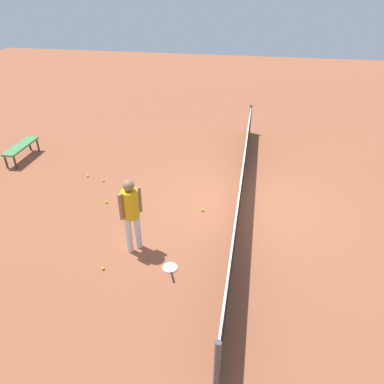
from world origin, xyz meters
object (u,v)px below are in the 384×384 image
at_px(tennis_ball_by_net, 88,176).
at_px(tennis_ball_midcourt, 106,202).
at_px(tennis_racket_near_player, 170,268).
at_px(tennis_ball_baseline, 203,210).
at_px(player_near_side, 131,210).
at_px(tennis_ball_near_player, 103,180).
at_px(courtside_bench, 21,147).
at_px(tennis_ball_stray_left, 103,268).

bearing_deg(tennis_ball_by_net, tennis_ball_midcourt, 40.84).
relative_size(tennis_racket_near_player, tennis_ball_midcourt, 9.13).
relative_size(tennis_ball_by_net, tennis_ball_baseline, 1.00).
relative_size(player_near_side, tennis_ball_near_player, 25.76).
xyz_separation_m(player_near_side, tennis_ball_by_net, (-2.88, -2.39, -0.98)).
relative_size(player_near_side, tennis_ball_midcourt, 25.76).
bearing_deg(courtside_bench, tennis_ball_midcourt, 60.87).
bearing_deg(tennis_ball_near_player, courtside_bench, -106.94).
bearing_deg(courtside_bench, tennis_ball_near_player, 73.06).
relative_size(player_near_side, tennis_ball_baseline, 25.76).
xyz_separation_m(tennis_ball_by_net, tennis_ball_baseline, (1.17, 3.61, 0.00)).
bearing_deg(courtside_bench, player_near_side, 53.53).
bearing_deg(tennis_ball_by_net, tennis_racket_near_player, 44.45).
bearing_deg(tennis_racket_near_player, courtside_bench, -125.23).
relative_size(tennis_racket_near_player, tennis_ball_baseline, 9.13).
xyz_separation_m(player_near_side, tennis_ball_midcourt, (-1.62, -1.30, -0.98)).
xyz_separation_m(player_near_side, courtside_bench, (-3.64, -4.92, -0.59)).
bearing_deg(tennis_ball_stray_left, courtside_bench, -134.27).
distance_m(tennis_racket_near_player, tennis_ball_near_player, 4.18).
distance_m(tennis_ball_midcourt, tennis_ball_stray_left, 2.51).
xyz_separation_m(tennis_racket_near_player, tennis_ball_near_player, (-3.17, -2.73, 0.02)).
bearing_deg(tennis_ball_near_player, tennis_ball_midcourt, 26.23).
height_order(tennis_racket_near_player, courtside_bench, courtside_bench).
bearing_deg(player_near_side, tennis_ball_baseline, 144.29).
bearing_deg(tennis_ball_baseline, tennis_ball_near_player, -108.02).
relative_size(player_near_side, courtside_bench, 1.13).
xyz_separation_m(tennis_ball_near_player, tennis_ball_stray_left, (3.43, 1.40, 0.00)).
bearing_deg(tennis_ball_baseline, courtside_bench, -107.48).
bearing_deg(tennis_ball_baseline, tennis_ball_by_net, -108.03).
bearing_deg(tennis_racket_near_player, player_near_side, -117.80).
bearing_deg(tennis_ball_near_player, player_near_side, 34.19).
bearing_deg(tennis_ball_stray_left, tennis_ball_by_net, -151.59).
bearing_deg(player_near_side, tennis_racket_near_player, 62.20).
bearing_deg(tennis_ball_near_player, tennis_ball_baseline, 71.98).
bearing_deg(courtside_bench, tennis_racket_near_player, 54.77).
height_order(tennis_ball_midcourt, tennis_ball_baseline, same).
bearing_deg(tennis_racket_near_player, tennis_ball_stray_left, -78.83).
xyz_separation_m(tennis_ball_midcourt, courtside_bench, (-2.02, -3.62, 0.38)).
height_order(tennis_racket_near_player, tennis_ball_midcourt, tennis_ball_midcourt).
bearing_deg(tennis_ball_by_net, tennis_ball_near_player, 71.93).
xyz_separation_m(tennis_ball_near_player, tennis_ball_baseline, (0.99, 3.05, 0.00)).
bearing_deg(courtside_bench, tennis_ball_stray_left, 45.73).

